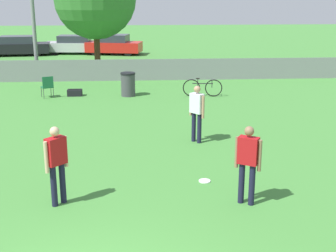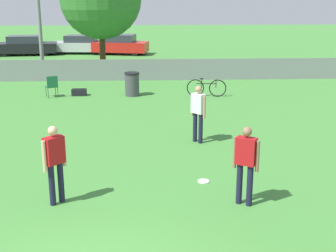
{
  "view_description": "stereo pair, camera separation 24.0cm",
  "coord_description": "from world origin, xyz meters",
  "px_view_note": "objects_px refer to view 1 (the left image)",
  "views": [
    {
      "loc": [
        0.83,
        -5.93,
        4.41
      ],
      "look_at": [
        1.62,
        5.73,
        1.05
      ],
      "focal_mm": 50.0,
      "sensor_mm": 36.0,
      "label": 1
    },
    {
      "loc": [
        1.07,
        -5.95,
        4.41
      ],
      "look_at": [
        1.62,
        5.73,
        1.05
      ],
      "focal_mm": 50.0,
      "sensor_mm": 36.0,
      "label": 2
    }
  ],
  "objects_px": {
    "player_receiver_white": "(197,110)",
    "parked_car_dark": "(18,46)",
    "parked_car_red": "(114,45)",
    "frisbee_disc": "(205,181)",
    "player_defender_red": "(57,160)",
    "gear_bag_sideline": "(75,93)",
    "bicycle_sideline": "(203,88)",
    "player_thrower_red": "(248,159)",
    "parked_car_silver": "(75,45)",
    "trash_bin": "(128,84)",
    "folding_chair_sideline": "(47,85)"
  },
  "relations": [
    {
      "from": "player_receiver_white",
      "to": "parked_car_dark",
      "type": "bearing_deg",
      "value": 165.98
    },
    {
      "from": "parked_car_red",
      "to": "frisbee_disc",
      "type": "bearing_deg",
      "value": -70.49
    },
    {
      "from": "parked_car_dark",
      "to": "parked_car_red",
      "type": "xyz_separation_m",
      "value": [
        6.87,
        0.09,
        0.02
      ]
    },
    {
      "from": "parked_car_red",
      "to": "parked_car_dark",
      "type": "bearing_deg",
      "value": -167.26
    },
    {
      "from": "player_defender_red",
      "to": "gear_bag_sideline",
      "type": "height_order",
      "value": "player_defender_red"
    },
    {
      "from": "bicycle_sideline",
      "to": "parked_car_dark",
      "type": "height_order",
      "value": "parked_car_dark"
    },
    {
      "from": "frisbee_disc",
      "to": "parked_car_dark",
      "type": "distance_m",
      "value": 26.08
    },
    {
      "from": "player_receiver_white",
      "to": "frisbee_disc",
      "type": "bearing_deg",
      "value": -43.6
    },
    {
      "from": "bicycle_sideline",
      "to": "gear_bag_sideline",
      "type": "bearing_deg",
      "value": -178.16
    },
    {
      "from": "gear_bag_sideline",
      "to": "parked_car_red",
      "type": "relative_size",
      "value": 0.15
    },
    {
      "from": "player_thrower_red",
      "to": "parked_car_dark",
      "type": "xyz_separation_m",
      "value": [
        -10.79,
        25.32,
        -0.34
      ]
    },
    {
      "from": "player_thrower_red",
      "to": "parked_car_dark",
      "type": "height_order",
      "value": "player_thrower_red"
    },
    {
      "from": "gear_bag_sideline",
      "to": "parked_car_silver",
      "type": "distance_m",
      "value": 14.85
    },
    {
      "from": "player_thrower_red",
      "to": "trash_bin",
      "type": "bearing_deg",
      "value": 135.15
    },
    {
      "from": "player_thrower_red",
      "to": "parked_car_red",
      "type": "height_order",
      "value": "player_thrower_red"
    },
    {
      "from": "player_thrower_red",
      "to": "player_defender_red",
      "type": "bearing_deg",
      "value": -151.96
    },
    {
      "from": "frisbee_disc",
      "to": "trash_bin",
      "type": "distance_m",
      "value": 10.04
    },
    {
      "from": "folding_chair_sideline",
      "to": "trash_bin",
      "type": "bearing_deg",
      "value": 158.35
    },
    {
      "from": "parked_car_silver",
      "to": "player_defender_red",
      "type": "bearing_deg",
      "value": -79.13
    },
    {
      "from": "parked_car_dark",
      "to": "parked_car_red",
      "type": "distance_m",
      "value": 6.87
    },
    {
      "from": "folding_chair_sideline",
      "to": "gear_bag_sideline",
      "type": "height_order",
      "value": "folding_chair_sideline"
    },
    {
      "from": "folding_chair_sideline",
      "to": "bicycle_sideline",
      "type": "distance_m",
      "value": 6.71
    },
    {
      "from": "parked_car_dark",
      "to": "folding_chair_sideline",
      "type": "bearing_deg",
      "value": -77.26
    },
    {
      "from": "player_defender_red",
      "to": "parked_car_dark",
      "type": "height_order",
      "value": "player_defender_red"
    },
    {
      "from": "player_defender_red",
      "to": "parked_car_red",
      "type": "height_order",
      "value": "player_defender_red"
    },
    {
      "from": "player_defender_red",
      "to": "parked_car_red",
      "type": "xyz_separation_m",
      "value": [
        0.11,
        25.17,
        -0.32
      ]
    },
    {
      "from": "bicycle_sideline",
      "to": "trash_bin",
      "type": "distance_m",
      "value": 3.26
    },
    {
      "from": "trash_bin",
      "to": "parked_car_dark",
      "type": "bearing_deg",
      "value": 119.67
    },
    {
      "from": "bicycle_sideline",
      "to": "gear_bag_sideline",
      "type": "relative_size",
      "value": 2.7
    },
    {
      "from": "parked_car_dark",
      "to": "frisbee_disc",
      "type": "bearing_deg",
      "value": -72.43
    },
    {
      "from": "player_defender_red",
      "to": "bicycle_sideline",
      "type": "distance_m",
      "value": 11.51
    },
    {
      "from": "player_receiver_white",
      "to": "parked_car_dark",
      "type": "relative_size",
      "value": 0.38
    },
    {
      "from": "player_thrower_red",
      "to": "parked_car_red",
      "type": "distance_m",
      "value": 25.72
    },
    {
      "from": "parked_car_silver",
      "to": "trash_bin",
      "type": "bearing_deg",
      "value": -69.81
    },
    {
      "from": "gear_bag_sideline",
      "to": "parked_car_silver",
      "type": "bearing_deg",
      "value": 96.94
    },
    {
      "from": "trash_bin",
      "to": "gear_bag_sideline",
      "type": "bearing_deg",
      "value": 176.05
    },
    {
      "from": "folding_chair_sideline",
      "to": "bicycle_sideline",
      "type": "bearing_deg",
      "value": 154.44
    },
    {
      "from": "folding_chair_sideline",
      "to": "parked_car_red",
      "type": "xyz_separation_m",
      "value": [
        2.24,
        14.45,
        0.16
      ]
    },
    {
      "from": "frisbee_disc",
      "to": "gear_bag_sideline",
      "type": "distance_m",
      "value": 10.89
    },
    {
      "from": "folding_chair_sideline",
      "to": "gear_bag_sideline",
      "type": "distance_m",
      "value": 1.22
    },
    {
      "from": "player_receiver_white",
      "to": "trash_bin",
      "type": "distance_m",
      "value": 7.1
    },
    {
      "from": "player_receiver_white",
      "to": "bicycle_sideline",
      "type": "height_order",
      "value": "player_receiver_white"
    },
    {
      "from": "player_receiver_white",
      "to": "parked_car_silver",
      "type": "height_order",
      "value": "player_receiver_white"
    },
    {
      "from": "player_receiver_white",
      "to": "parked_car_red",
      "type": "distance_m",
      "value": 21.33
    },
    {
      "from": "folding_chair_sideline",
      "to": "parked_car_silver",
      "type": "distance_m",
      "value": 15.06
    },
    {
      "from": "folding_chair_sideline",
      "to": "trash_bin",
      "type": "height_order",
      "value": "trash_bin"
    },
    {
      "from": "player_defender_red",
      "to": "gear_bag_sideline",
      "type": "xyz_separation_m",
      "value": [
        -1.02,
        11.02,
        -0.87
      ]
    },
    {
      "from": "trash_bin",
      "to": "parked_car_red",
      "type": "relative_size",
      "value": 0.25
    },
    {
      "from": "frisbee_disc",
      "to": "player_thrower_red",
      "type": "bearing_deg",
      "value": -60.76
    },
    {
      "from": "frisbee_disc",
      "to": "parked_car_silver",
      "type": "bearing_deg",
      "value": 103.9
    }
  ]
}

